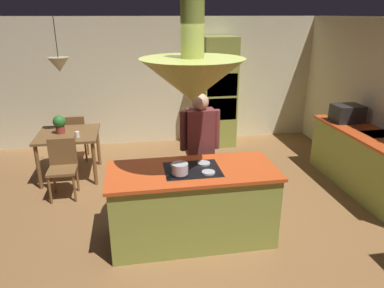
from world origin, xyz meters
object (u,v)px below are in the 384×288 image
potted_plant_on_table (59,123)px  cooking_pot_on_cooktop (180,169)px  chair_facing_island (63,164)px  cup_on_table (77,134)px  oven_tower (218,93)px  chair_by_back_wall (75,135)px  dining_table (68,139)px  person_at_island (200,145)px  kitchen_island (192,204)px  microwave_on_counter (347,113)px

potted_plant_on_table → cooking_pot_on_cooktop: potted_plant_on_table is taller
chair_facing_island → cup_on_table: bearing=68.1°
oven_tower → chair_by_back_wall: size_ratio=2.51×
oven_tower → chair_facing_island: (-2.80, -1.83, -0.59)m
dining_table → chair_facing_island: (0.00, -0.69, -0.15)m
oven_tower → dining_table: oven_tower is taller
person_at_island → cooking_pot_on_cooktop: size_ratio=9.11×
dining_table → potted_plant_on_table: size_ratio=3.21×
kitchen_island → person_at_island: 0.88m
oven_tower → person_at_island: 2.70m
chair_by_back_wall → microwave_on_counter: microwave_on_counter is taller
kitchen_island → person_at_island: bearing=72.2°
dining_table → oven_tower: bearing=22.2°
person_at_island → chair_by_back_wall: person_at_island is taller
chair_facing_island → potted_plant_on_table: 0.83m
potted_plant_on_table → cooking_pot_on_cooktop: size_ratio=1.67×
kitchen_island → microwave_on_counter: size_ratio=4.25×
person_at_island → cooking_pot_on_cooktop: 0.91m
dining_table → cooking_pot_on_cooktop: cooking_pot_on_cooktop is taller
chair_by_back_wall → potted_plant_on_table: bearing=80.8°
potted_plant_on_table → microwave_on_counter: 4.70m
chair_facing_island → chair_by_back_wall: (0.00, 1.38, 0.00)m
kitchen_island → cup_on_table: kitchen_island is taller
person_at_island → chair_facing_island: 2.10m
kitchen_island → potted_plant_on_table: bearing=130.6°
chair_facing_island → chair_by_back_wall: size_ratio=1.00×
potted_plant_on_table → cooking_pot_on_cooktop: (1.65, -2.24, 0.06)m
chair_facing_island → dining_table: bearing=90.0°
person_at_island → chair_by_back_wall: bearing=132.6°
kitchen_island → chair_by_back_wall: (-1.70, 2.79, 0.04)m
kitchen_island → person_at_island: (0.22, 0.70, 0.48)m
person_at_island → chair_by_back_wall: (-1.92, 2.09, -0.44)m
kitchen_island → dining_table: kitchen_island is taller
chair_facing_island → microwave_on_counter: 4.57m
oven_tower → dining_table: 3.06m
cooking_pot_on_cooktop → dining_table: bearing=124.6°
chair_facing_island → cooking_pot_on_cooktop: bearing=-45.0°
cooking_pot_on_cooktop → oven_tower: bearing=69.5°
chair_facing_island → oven_tower: bearing=33.2°
dining_table → chair_by_back_wall: 0.71m
dining_table → cooking_pot_on_cooktop: bearing=-55.4°
dining_table → potted_plant_on_table: bearing=173.0°
kitchen_island → oven_tower: size_ratio=0.90×
oven_tower → microwave_on_counter: (1.74, -1.77, -0.04)m
oven_tower → chair_by_back_wall: 2.90m
cup_on_table → microwave_on_counter: (4.36, -0.40, 0.25)m
microwave_on_counter → cooking_pot_on_cooktop: 3.40m
chair_by_back_wall → potted_plant_on_table: size_ratio=2.90×
oven_tower → chair_by_back_wall: (-2.80, -0.45, -0.59)m
cup_on_table → chair_by_back_wall: bearing=101.2°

